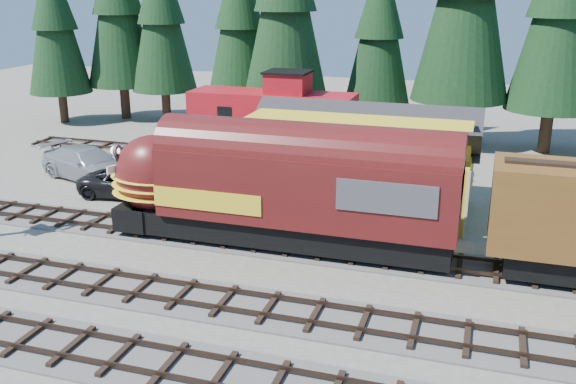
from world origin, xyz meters
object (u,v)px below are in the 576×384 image
(locomotive, at_px, (269,192))
(caboose, at_px, (273,121))
(pickup_truck_b, at_px, (88,164))
(depot, at_px, (356,155))
(pickup_truck_a, at_px, (130,183))

(locomotive, bearing_deg, caboose, 108.16)
(caboose, height_order, pickup_truck_b, caboose)
(depot, xyz_separation_m, pickup_truck_b, (-16.96, 0.18, -1.97))
(locomotive, relative_size, pickup_truck_a, 2.87)
(pickup_truck_a, bearing_deg, pickup_truck_b, 57.29)
(caboose, relative_size, pickup_truck_a, 1.93)
(locomotive, xyz_separation_m, caboose, (-4.59, 14.00, 0.21))
(locomotive, distance_m, caboose, 14.74)
(caboose, bearing_deg, pickup_truck_a, -119.41)
(locomotive, distance_m, pickup_truck_b, 15.89)
(pickup_truck_b, bearing_deg, pickup_truck_a, -99.17)
(pickup_truck_a, xyz_separation_m, pickup_truck_b, (-4.34, 2.24, 0.19))
(locomotive, xyz_separation_m, pickup_truck_a, (-9.98, 4.44, -1.83))
(locomotive, relative_size, pickup_truck_b, 2.43)
(locomotive, bearing_deg, pickup_truck_a, 156.03)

